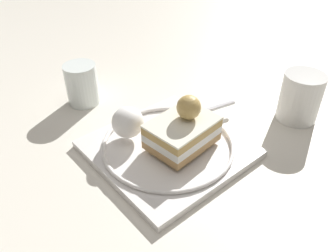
{
  "coord_description": "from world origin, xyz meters",
  "views": [
    {
      "loc": [
        -0.18,
        -0.32,
        0.33
      ],
      "look_at": [
        0.01,
        0.02,
        0.05
      ],
      "focal_mm": 36.5,
      "sensor_mm": 36.0,
      "label": 1
    }
  ],
  "objects_px": {
    "dessert_plate": "(168,147)",
    "whipped_cream_dollop": "(128,122)",
    "drink_glass_far": "(82,86)",
    "cake_slice": "(183,129)",
    "fork": "(200,113)",
    "drink_glass_near": "(300,99)"
  },
  "relations": [
    {
      "from": "cake_slice",
      "to": "fork",
      "type": "xyz_separation_m",
      "value": [
        0.06,
        0.05,
        -0.02
      ]
    },
    {
      "from": "fork",
      "to": "drink_glass_near",
      "type": "height_order",
      "value": "drink_glass_near"
    },
    {
      "from": "fork",
      "to": "cake_slice",
      "type": "bearing_deg",
      "value": -141.39
    },
    {
      "from": "dessert_plate",
      "to": "drink_glass_near",
      "type": "relative_size",
      "value": 2.98
    },
    {
      "from": "cake_slice",
      "to": "whipped_cream_dollop",
      "type": "relative_size",
      "value": 2.37
    },
    {
      "from": "dessert_plate",
      "to": "cake_slice",
      "type": "xyz_separation_m",
      "value": [
        0.02,
        -0.01,
        0.03
      ]
    },
    {
      "from": "fork",
      "to": "drink_glass_far",
      "type": "xyz_separation_m",
      "value": [
        -0.15,
        0.15,
        0.01
      ]
    },
    {
      "from": "dessert_plate",
      "to": "drink_glass_far",
      "type": "bearing_deg",
      "value": 108.56
    },
    {
      "from": "whipped_cream_dollop",
      "to": "drink_glass_far",
      "type": "distance_m",
      "value": 0.15
    },
    {
      "from": "dessert_plate",
      "to": "drink_glass_near",
      "type": "distance_m",
      "value": 0.23
    },
    {
      "from": "drink_glass_near",
      "to": "cake_slice",
      "type": "bearing_deg",
      "value": 175.7
    },
    {
      "from": "cake_slice",
      "to": "drink_glass_far",
      "type": "relative_size",
      "value": 1.54
    },
    {
      "from": "dessert_plate",
      "to": "whipped_cream_dollop",
      "type": "distance_m",
      "value": 0.07
    },
    {
      "from": "dessert_plate",
      "to": "whipped_cream_dollop",
      "type": "height_order",
      "value": "whipped_cream_dollop"
    },
    {
      "from": "drink_glass_near",
      "to": "whipped_cream_dollop",
      "type": "bearing_deg",
      "value": 165.41
    },
    {
      "from": "drink_glass_near",
      "to": "drink_glass_far",
      "type": "distance_m",
      "value": 0.37
    },
    {
      "from": "drink_glass_near",
      "to": "drink_glass_far",
      "type": "relative_size",
      "value": 1.11
    },
    {
      "from": "fork",
      "to": "drink_glass_near",
      "type": "bearing_deg",
      "value": -23.7
    },
    {
      "from": "drink_glass_near",
      "to": "drink_glass_far",
      "type": "bearing_deg",
      "value": 143.37
    },
    {
      "from": "dessert_plate",
      "to": "whipped_cream_dollop",
      "type": "relative_size",
      "value": 5.11
    },
    {
      "from": "drink_glass_far",
      "to": "cake_slice",
      "type": "bearing_deg",
      "value": -67.71
    },
    {
      "from": "cake_slice",
      "to": "drink_glass_near",
      "type": "bearing_deg",
      "value": -4.3
    }
  ]
}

